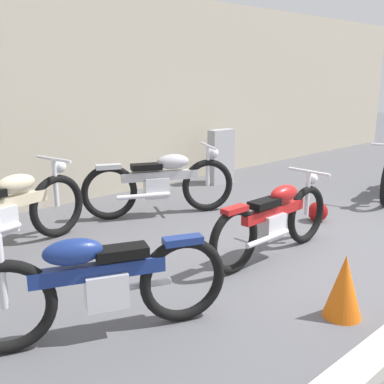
{
  "coord_description": "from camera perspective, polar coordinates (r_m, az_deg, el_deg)",
  "views": [
    {
      "loc": [
        -4.55,
        -2.69,
        1.97
      ],
      "look_at": [
        -0.78,
        1.39,
        0.55
      ],
      "focal_mm": 42.95,
      "sensor_mm": 36.0,
      "label": 1
    }
  ],
  "objects": [
    {
      "name": "ground_plane",
      "position": [
        5.65,
        15.69,
        -6.65
      ],
      "size": [
        40.0,
        40.0,
        0.0
      ],
      "primitive_type": "plane",
      "color": "#56565B"
    },
    {
      "name": "building_wall",
      "position": [
        8.03,
        -8.33,
        11.97
      ],
      "size": [
        18.0,
        0.3,
        3.32
      ],
      "primitive_type": "cube",
      "color": "#B2A893",
      "rests_on": "ground_plane"
    },
    {
      "name": "stone_marker",
      "position": [
        8.55,
        3.62,
        4.42
      ],
      "size": [
        0.51,
        0.23,
        1.0
      ],
      "primitive_type": "cube",
      "rotation": [
        0.0,
        0.0,
        -0.05
      ],
      "color": "#9E9EA3",
      "rests_on": "ground_plane"
    },
    {
      "name": "helmet",
      "position": [
        6.58,
        15.35,
        -2.37
      ],
      "size": [
        0.27,
        0.27,
        0.27
      ],
      "primitive_type": "sphere",
      "color": "maroon",
      "rests_on": "ground_plane"
    },
    {
      "name": "traffic_cone",
      "position": [
        4.07,
        18.35,
        -11.04
      ],
      "size": [
        0.32,
        0.32,
        0.55
      ],
      "primitive_type": "cone",
      "color": "orange",
      "rests_on": "ground_plane"
    },
    {
      "name": "motorcycle_cream",
      "position": [
        5.53,
        -22.23,
        -2.37
      ],
      "size": [
        2.21,
        0.73,
        1.0
      ],
      "rotation": [
        0.0,
        0.0,
        0.19
      ],
      "color": "black",
      "rests_on": "ground_plane"
    },
    {
      "name": "motorcycle_blue",
      "position": [
        3.61,
        -11.71,
        -10.99
      ],
      "size": [
        1.94,
        0.97,
        0.93
      ],
      "rotation": [
        0.0,
        0.0,
        2.75
      ],
      "color": "black",
      "rests_on": "ground_plane"
    },
    {
      "name": "motorcycle_silver",
      "position": [
        6.56,
        -3.83,
        1.17
      ],
      "size": [
        2.04,
        1.12,
        1.0
      ],
      "rotation": [
        0.0,
        0.0,
        -0.45
      ],
      "color": "black",
      "rests_on": "ground_plane"
    },
    {
      "name": "motorcycle_red",
      "position": [
        5.14,
        10.21,
        -3.34
      ],
      "size": [
        1.99,
        0.56,
        0.89
      ],
      "rotation": [
        0.0,
        0.0,
        0.01
      ],
      "color": "black",
      "rests_on": "ground_plane"
    }
  ]
}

